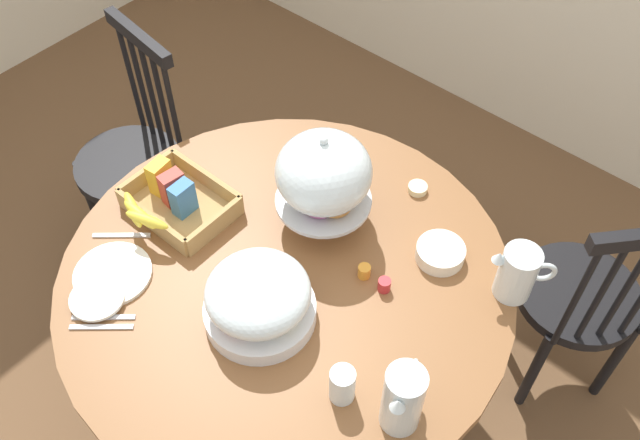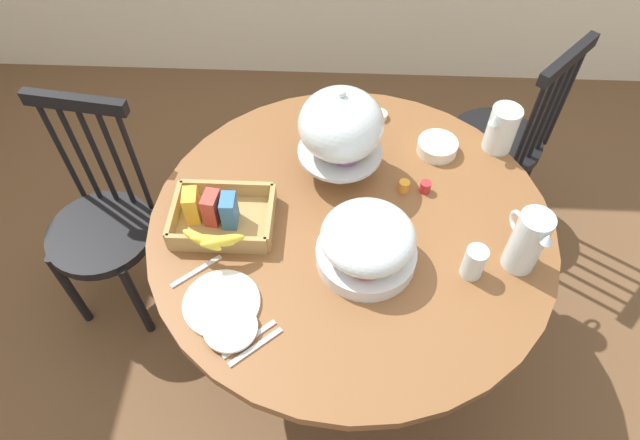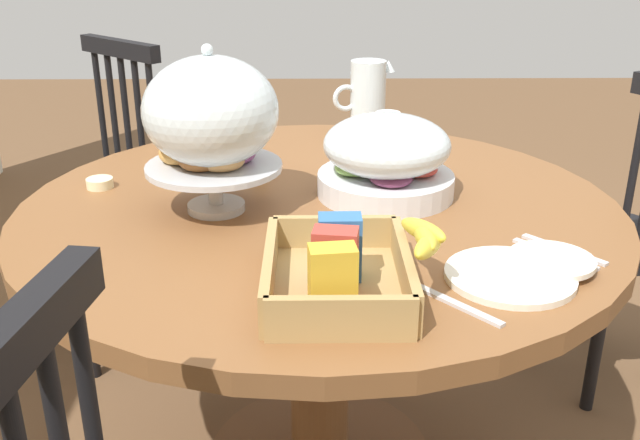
{
  "view_description": "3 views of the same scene",
  "coord_description": "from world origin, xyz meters",
  "px_view_note": "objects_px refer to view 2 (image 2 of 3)",
  "views": [
    {
      "loc": [
        0.8,
        -0.76,
        2.35
      ],
      "look_at": [
        -0.01,
        0.19,
        0.84
      ],
      "focal_mm": 39.11,
      "sensor_mm": 36.0,
      "label": 1
    },
    {
      "loc": [
        -0.06,
        -1.06,
        2.12
      ],
      "look_at": [
        -0.11,
        0.04,
        0.74
      ],
      "focal_mm": 31.02,
      "sensor_mm": 36.0,
      "label": 2
    },
    {
      "loc": [
        -1.45,
        0.05,
        1.3
      ],
      "look_at": [
        -0.11,
        0.04,
        0.74
      ],
      "focal_mm": 40.13,
      "sensor_mm": 36.0,
      "label": 3
    }
  ],
  "objects_px": {
    "china_plate_small": "(231,328)",
    "butter_dish": "(379,115)",
    "dining_table": "(349,256)",
    "cereal_basket": "(218,218)",
    "orange_juice_pitcher": "(526,243)",
    "china_plate_large": "(222,303)",
    "pastry_stand_with_dome": "(341,128)",
    "milk_pitcher": "(501,130)",
    "windsor_chair_by_cabinet": "(104,228)",
    "cereal_bowl": "(437,147)",
    "windsor_chair_near_window": "(500,144)",
    "fruit_platter_covered": "(367,243)",
    "drinking_glass": "(474,262)"
  },
  "relations": [
    {
      "from": "dining_table",
      "to": "cereal_bowl",
      "type": "relative_size",
      "value": 9.2
    },
    {
      "from": "china_plate_small",
      "to": "pastry_stand_with_dome",
      "type": "bearing_deg",
      "value": 65.29
    },
    {
      "from": "milk_pitcher",
      "to": "cereal_basket",
      "type": "height_order",
      "value": "milk_pitcher"
    },
    {
      "from": "dining_table",
      "to": "milk_pitcher",
      "type": "xyz_separation_m",
      "value": [
        0.51,
        0.36,
        0.27
      ]
    },
    {
      "from": "dining_table",
      "to": "cereal_basket",
      "type": "xyz_separation_m",
      "value": [
        -0.41,
        -0.04,
        0.24
      ]
    },
    {
      "from": "windsor_chair_near_window",
      "to": "cereal_basket",
      "type": "height_order",
      "value": "windsor_chair_near_window"
    },
    {
      "from": "cereal_basket",
      "to": "china_plate_large",
      "type": "height_order",
      "value": "cereal_basket"
    },
    {
      "from": "cereal_bowl",
      "to": "drinking_glass",
      "type": "height_order",
      "value": "drinking_glass"
    },
    {
      "from": "windsor_chair_by_cabinet",
      "to": "orange_juice_pitcher",
      "type": "bearing_deg",
      "value": -11.48
    },
    {
      "from": "pastry_stand_with_dome",
      "to": "orange_juice_pitcher",
      "type": "distance_m",
      "value": 0.65
    },
    {
      "from": "windsor_chair_near_window",
      "to": "cereal_bowl",
      "type": "height_order",
      "value": "windsor_chair_near_window"
    },
    {
      "from": "windsor_chair_near_window",
      "to": "cereal_basket",
      "type": "distance_m",
      "value": 1.33
    },
    {
      "from": "cereal_basket",
      "to": "cereal_bowl",
      "type": "relative_size",
      "value": 2.26
    },
    {
      "from": "fruit_platter_covered",
      "to": "orange_juice_pitcher",
      "type": "relative_size",
      "value": 1.39
    },
    {
      "from": "fruit_platter_covered",
      "to": "drinking_glass",
      "type": "xyz_separation_m",
      "value": [
        0.31,
        -0.03,
        -0.03
      ]
    },
    {
      "from": "china_plate_small",
      "to": "butter_dish",
      "type": "height_order",
      "value": "same"
    },
    {
      "from": "cereal_bowl",
      "to": "butter_dish",
      "type": "xyz_separation_m",
      "value": [
        -0.2,
        0.17,
        -0.01
      ]
    },
    {
      "from": "fruit_platter_covered",
      "to": "orange_juice_pitcher",
      "type": "height_order",
      "value": "orange_juice_pitcher"
    },
    {
      "from": "dining_table",
      "to": "butter_dish",
      "type": "distance_m",
      "value": 0.55
    },
    {
      "from": "windsor_chair_by_cabinet",
      "to": "pastry_stand_with_dome",
      "type": "relative_size",
      "value": 2.83
    },
    {
      "from": "china_plate_large",
      "to": "windsor_chair_near_window",
      "type": "bearing_deg",
      "value": 44.66
    },
    {
      "from": "drinking_glass",
      "to": "windsor_chair_near_window",
      "type": "bearing_deg",
      "value": 71.05
    },
    {
      "from": "milk_pitcher",
      "to": "china_plate_small",
      "type": "relative_size",
      "value": 1.13
    },
    {
      "from": "windsor_chair_near_window",
      "to": "windsor_chair_by_cabinet",
      "type": "xyz_separation_m",
      "value": [
        -1.58,
        -0.53,
        0.0
      ]
    },
    {
      "from": "milk_pitcher",
      "to": "cereal_basket",
      "type": "bearing_deg",
      "value": -156.5
    },
    {
      "from": "orange_juice_pitcher",
      "to": "windsor_chair_by_cabinet",
      "type": "bearing_deg",
      "value": 168.52
    },
    {
      "from": "orange_juice_pitcher",
      "to": "pastry_stand_with_dome",
      "type": "bearing_deg",
      "value": 146.72
    },
    {
      "from": "fruit_platter_covered",
      "to": "cereal_basket",
      "type": "height_order",
      "value": "fruit_platter_covered"
    },
    {
      "from": "pastry_stand_with_dome",
      "to": "cereal_basket",
      "type": "relative_size",
      "value": 1.09
    },
    {
      "from": "fruit_platter_covered",
      "to": "butter_dish",
      "type": "height_order",
      "value": "fruit_platter_covered"
    },
    {
      "from": "windsor_chair_by_cabinet",
      "to": "drinking_glass",
      "type": "bearing_deg",
      "value": -14.51
    },
    {
      "from": "dining_table",
      "to": "fruit_platter_covered",
      "type": "height_order",
      "value": "fruit_platter_covered"
    },
    {
      "from": "fruit_platter_covered",
      "to": "china_plate_large",
      "type": "distance_m",
      "value": 0.45
    },
    {
      "from": "dining_table",
      "to": "cereal_bowl",
      "type": "distance_m",
      "value": 0.49
    },
    {
      "from": "windsor_chair_by_cabinet",
      "to": "cereal_bowl",
      "type": "height_order",
      "value": "windsor_chair_by_cabinet"
    },
    {
      "from": "dining_table",
      "to": "butter_dish",
      "type": "bearing_deg",
      "value": 78.78
    },
    {
      "from": "windsor_chair_near_window",
      "to": "china_plate_large",
      "type": "distance_m",
      "value": 1.46
    },
    {
      "from": "windsor_chair_near_window",
      "to": "china_plate_large",
      "type": "xyz_separation_m",
      "value": [
        -1.01,
        -1.0,
        0.29
      ]
    },
    {
      "from": "fruit_platter_covered",
      "to": "china_plate_large",
      "type": "height_order",
      "value": "fruit_platter_covered"
    },
    {
      "from": "pastry_stand_with_dome",
      "to": "china_plate_large",
      "type": "relative_size",
      "value": 1.56
    },
    {
      "from": "windsor_chair_by_cabinet",
      "to": "cereal_basket",
      "type": "xyz_separation_m",
      "value": [
        0.52,
        -0.19,
        0.33
      ]
    },
    {
      "from": "windsor_chair_by_cabinet",
      "to": "orange_juice_pitcher",
      "type": "relative_size",
      "value": 4.53
    },
    {
      "from": "orange_juice_pitcher",
      "to": "china_plate_large",
      "type": "height_order",
      "value": "orange_juice_pitcher"
    },
    {
      "from": "windsor_chair_near_window",
      "to": "pastry_stand_with_dome",
      "type": "bearing_deg",
      "value": -145.94
    },
    {
      "from": "cereal_bowl",
      "to": "windsor_chair_by_cabinet",
      "type": "bearing_deg",
      "value": -171.85
    },
    {
      "from": "dining_table",
      "to": "pastry_stand_with_dome",
      "type": "xyz_separation_m",
      "value": [
        -0.04,
        0.22,
        0.39
      ]
    },
    {
      "from": "milk_pitcher",
      "to": "cereal_bowl",
      "type": "bearing_deg",
      "value": -171.08
    },
    {
      "from": "windsor_chair_by_cabinet",
      "to": "milk_pitcher",
      "type": "bearing_deg",
      "value": 8.26
    },
    {
      "from": "pastry_stand_with_dome",
      "to": "milk_pitcher",
      "type": "distance_m",
      "value": 0.59
    },
    {
      "from": "windsor_chair_by_cabinet",
      "to": "china_plate_small",
      "type": "bearing_deg",
      "value": -42.34
    }
  ]
}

